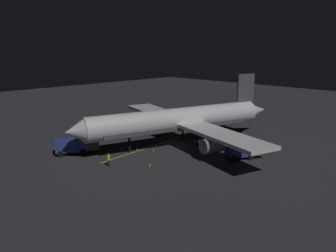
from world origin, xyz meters
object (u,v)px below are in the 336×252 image
at_px(baggage_truck, 75,146).
at_px(ground_crew_worker, 109,160).
at_px(traffic_cone_near_right, 153,150).
at_px(traffic_cone_far, 137,150).
at_px(catering_truck, 243,149).
at_px(airliner, 180,121).
at_px(traffic_cone_near_left, 121,149).
at_px(traffic_cone_under_wing, 149,165).

xyz_separation_m(baggage_truck, ground_crew_worker, (-8.13, -0.17, -0.31)).
distance_m(traffic_cone_near_right, traffic_cone_far, 2.48).
bearing_deg(catering_truck, airliner, 5.78).
bearing_deg(ground_crew_worker, catering_truck, -124.85).
height_order(catering_truck, traffic_cone_near_left, catering_truck).
relative_size(catering_truck, traffic_cone_under_wing, 10.59).
xyz_separation_m(airliner, traffic_cone_near_right, (0.07, 5.86, -3.76)).
bearing_deg(traffic_cone_under_wing, baggage_truck, 17.48).
bearing_deg(catering_truck, traffic_cone_far, 32.90).
xyz_separation_m(traffic_cone_near_right, traffic_cone_far, (1.92, 1.57, 0.00)).
bearing_deg(ground_crew_worker, baggage_truck, 1.17).
xyz_separation_m(catering_truck, traffic_cone_near_right, (11.31, 6.99, -1.05)).
bearing_deg(traffic_cone_near_right, airliner, -90.67).
xyz_separation_m(traffic_cone_near_right, traffic_cone_under_wing, (-4.55, 4.91, 0.00)).
height_order(catering_truck, traffic_cone_near_right, catering_truck).
bearing_deg(traffic_cone_far, traffic_cone_near_left, 30.61).
bearing_deg(traffic_cone_near_left, baggage_truck, 59.48).
height_order(airliner, catering_truck, airliner).
height_order(airliner, traffic_cone_near_left, airliner).
relative_size(baggage_truck, traffic_cone_near_right, 11.98).
bearing_deg(airliner, baggage_truck, 62.11).
height_order(airliner, traffic_cone_far, airliner).
xyz_separation_m(catering_truck, traffic_cone_far, (13.23, 8.56, -1.05)).
height_order(airliner, ground_crew_worker, airliner).
bearing_deg(traffic_cone_under_wing, traffic_cone_near_right, -47.19).
bearing_deg(traffic_cone_near_left, traffic_cone_under_wing, 167.33).
distance_m(baggage_truck, traffic_cone_near_right, 11.67).
relative_size(catering_truck, ground_crew_worker, 3.35).
xyz_separation_m(ground_crew_worker, traffic_cone_near_right, (0.46, -8.59, -0.64)).
bearing_deg(catering_truck, traffic_cone_under_wing, 60.38).
bearing_deg(airliner, traffic_cone_far, 75.00).
relative_size(ground_crew_worker, traffic_cone_under_wing, 3.16).
xyz_separation_m(traffic_cone_near_left, traffic_cone_under_wing, (-8.78, 1.97, 0.00)).
height_order(ground_crew_worker, traffic_cone_near_right, ground_crew_worker).
bearing_deg(traffic_cone_far, traffic_cone_near_right, -140.80).
distance_m(catering_truck, traffic_cone_under_wing, 13.73).
bearing_deg(traffic_cone_near_right, traffic_cone_near_left, 34.73).
distance_m(baggage_truck, catering_truck, 24.66).
xyz_separation_m(ground_crew_worker, traffic_cone_near_left, (4.70, -5.65, -0.64)).
distance_m(ground_crew_worker, traffic_cone_under_wing, 5.53).
relative_size(airliner, traffic_cone_near_right, 66.29).
xyz_separation_m(airliner, ground_crew_worker, (-0.40, 14.44, -3.12)).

